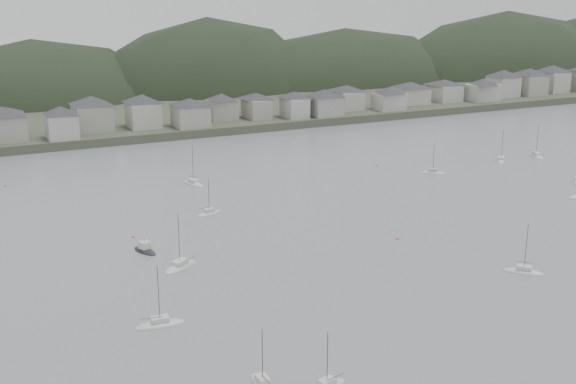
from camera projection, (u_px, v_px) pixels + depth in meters
ground at (508, 358)px, 106.64m from camera, size 900.00×900.00×0.00m
far_shore_land at (98, 91)px, 361.92m from camera, size 900.00×250.00×3.00m
forested_ridge at (121, 124)px, 345.27m from camera, size 851.55×103.94×102.57m
waterfront_town at (285, 101)px, 284.18m from camera, size 451.48×28.46×12.92m
moored_fleet at (340, 235)px, 158.07m from camera, size 236.34×153.36×11.91m
motor_launch_far at (145, 250)px, 148.93m from camera, size 4.58×7.33×3.67m
mooring_buoys at (331, 246)px, 151.80m from camera, size 199.26×152.60×0.70m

